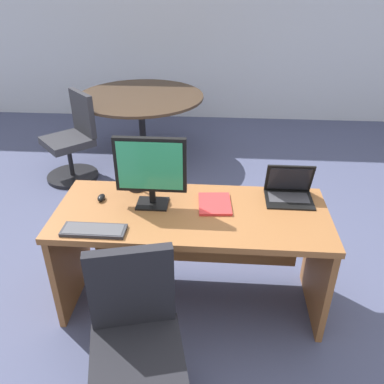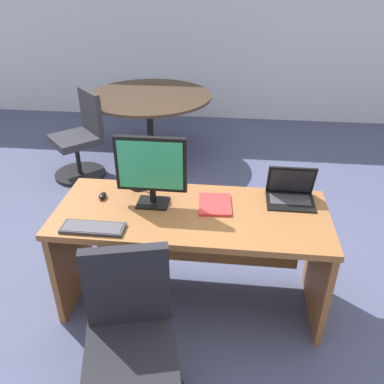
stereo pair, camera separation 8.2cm
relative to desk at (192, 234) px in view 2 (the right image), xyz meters
name	(u,v)px [view 2 (the right image)]	position (x,y,z in m)	size (l,w,h in m)	color
ground	(208,195)	(0.00, 1.45, -0.55)	(12.00, 12.00, 0.00)	#474C6B
back_wall	(223,20)	(0.00, 3.89, 0.85)	(10.00, 0.10, 2.80)	silver
desk	(192,234)	(0.00, 0.00, 0.00)	(1.71, 0.70, 0.76)	brown
monitor	(151,167)	(-0.26, 0.02, 0.47)	(0.44, 0.16, 0.46)	black
laptop	(291,189)	(0.62, 0.18, 0.28)	(0.31, 0.25, 0.23)	black
keyboard	(93,228)	(-0.55, -0.30, 0.22)	(0.37, 0.13, 0.02)	#2D2D33
mouse	(103,196)	(-0.60, 0.05, 0.23)	(0.05, 0.08, 0.04)	black
desk_lamp	(136,156)	(-0.39, 0.19, 0.46)	(0.12, 0.14, 0.35)	black
book	(215,204)	(0.14, 0.04, 0.22)	(0.22, 0.28, 0.02)	red
office_chair	(132,352)	(-0.22, -0.80, -0.18)	(0.56, 0.57, 0.91)	black
meeting_table	(149,110)	(-0.78, 2.38, 0.04)	(1.47, 1.47, 0.76)	black
meeting_chair_near	(81,143)	(-1.42, 1.77, -0.16)	(0.66, 0.65, 0.93)	black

